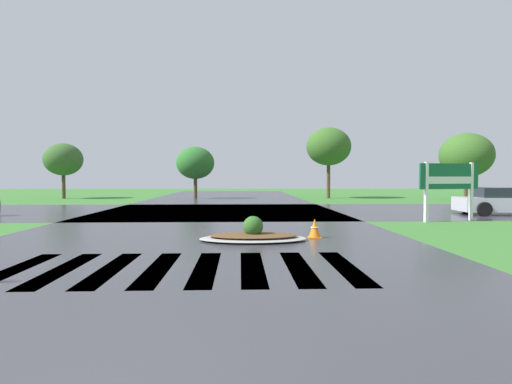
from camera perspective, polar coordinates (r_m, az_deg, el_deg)
The scene contains 8 objects.
asphalt_roadway at distance 13.10m, azimuth -7.02°, elevation -5.69°, with size 11.98×80.00×0.01m, color #35353A.
asphalt_cross_road at distance 22.12m, azimuth -5.01°, elevation -2.53°, with size 90.00×10.78×0.01m, color #35353A.
crosswalk_stripes at distance 8.51m, azimuth -9.75°, elevation -9.92°, with size 6.75×3.26×0.01m.
estate_billboard at distance 18.60m, azimuth 24.23°, elevation 1.47°, with size 2.71×0.84×2.33m.
median_island at distance 11.90m, azimuth -0.39°, elevation -5.78°, with size 2.97×1.61×0.68m.
car_white_sedan at distance 23.07m, azimuth 30.26°, elevation -1.13°, with size 4.64×2.27×1.26m.
traffic_cone at distance 12.50m, azimuth 7.78°, elevation -4.85°, with size 0.36×0.36×0.56m.
background_treeline at distance 34.60m, azimuth 7.49°, elevation 4.92°, with size 35.29×6.06×5.78m.
Camera 1 is at (1.11, -2.93, 1.76)m, focal length 30.19 mm.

